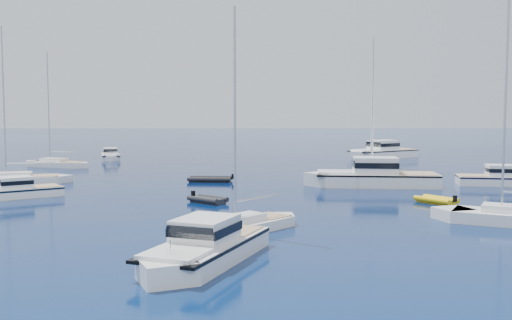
# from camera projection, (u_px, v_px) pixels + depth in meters

# --- Properties ---
(ground) EXTENTS (400.00, 400.00, 0.00)m
(ground) POSITION_uv_depth(u_px,v_px,m) (285.00, 259.00, 26.83)
(ground) COLOR navy
(ground) RESTS_ON ground
(motor_cruiser_near) EXTENTS (6.30, 10.05, 2.53)m
(motor_cruiser_near) POSITION_uv_depth(u_px,v_px,m) (204.00, 263.00, 26.05)
(motor_cruiser_near) COLOR silver
(motor_cruiser_near) RESTS_ON ground
(motor_cruiser_left) EXTENTS (7.90, 6.43, 2.07)m
(motor_cruiser_left) POSITION_uv_depth(u_px,v_px,m) (13.00, 198.00, 45.47)
(motor_cruiser_left) COLOR white
(motor_cruiser_left) RESTS_ON ground
(motor_cruiser_centre) EXTENTS (12.82, 5.05, 3.28)m
(motor_cruiser_centre) POSITION_uv_depth(u_px,v_px,m) (372.00, 186.00, 52.49)
(motor_cruiser_centre) COLOR silver
(motor_cruiser_centre) RESTS_ON ground
(motor_cruiser_far_r) EXTENTS (9.28, 4.19, 2.35)m
(motor_cruiser_far_r) POSITION_uv_depth(u_px,v_px,m) (504.00, 185.00, 53.12)
(motor_cruiser_far_r) COLOR white
(motor_cruiser_far_r) RESTS_ON ground
(motor_cruiser_distant) EXTENTS (12.31, 9.81, 3.21)m
(motor_cruiser_distant) POSITION_uv_depth(u_px,v_px,m) (381.00, 158.00, 83.81)
(motor_cruiser_distant) COLOR white
(motor_cruiser_distant) RESTS_ON ground
(motor_cruiser_horizon) EXTENTS (4.33, 8.08, 2.03)m
(motor_cruiser_horizon) POSITION_uv_depth(u_px,v_px,m) (111.00, 159.00, 81.47)
(motor_cruiser_horizon) COLOR white
(motor_cruiser_horizon) RESTS_ON ground
(sailboat_fore) EXTENTS (7.35, 7.83, 12.54)m
(sailboat_fore) POSITION_uv_depth(u_px,v_px,m) (246.00, 231.00, 32.88)
(sailboat_fore) COLOR silver
(sailboat_fore) RESTS_ON ground
(sailboat_mid_l) EXTENTS (10.31, 5.11, 14.66)m
(sailboat_mid_l) POSITION_uv_depth(u_px,v_px,m) (18.00, 184.00, 54.45)
(sailboat_mid_l) COLOR silver
(sailboat_mid_l) RESTS_ON ground
(sailboat_sails_r) EXTENTS (4.35, 10.80, 15.44)m
(sailboat_sails_r) POSITION_uv_depth(u_px,v_px,m) (371.00, 168.00, 69.50)
(sailboat_sails_r) COLOR white
(sailboat_sails_r) RESTS_ON ground
(sailboat_far_l) EXTENTS (9.80, 5.96, 14.07)m
(sailboat_far_l) POSITION_uv_depth(u_px,v_px,m) (57.00, 167.00, 70.59)
(sailboat_far_l) COLOR silver
(sailboat_far_l) RESTS_ON ground
(tender_yellow) EXTENTS (3.23, 3.51, 0.95)m
(tender_yellow) POSITION_uv_depth(u_px,v_px,m) (436.00, 203.00, 42.86)
(tender_yellow) COLOR yellow
(tender_yellow) RESTS_ON ground
(tender_grey_near) EXTENTS (3.41, 3.27, 0.95)m
(tender_grey_near) POSITION_uv_depth(u_px,v_px,m) (208.00, 203.00, 43.11)
(tender_grey_near) COLOR black
(tender_grey_near) RESTS_ON ground
(tender_grey_far) EXTENTS (4.43, 2.64, 0.95)m
(tender_grey_far) POSITION_uv_depth(u_px,v_px,m) (210.00, 182.00, 55.96)
(tender_grey_far) COLOR black
(tender_grey_far) RESTS_ON ground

